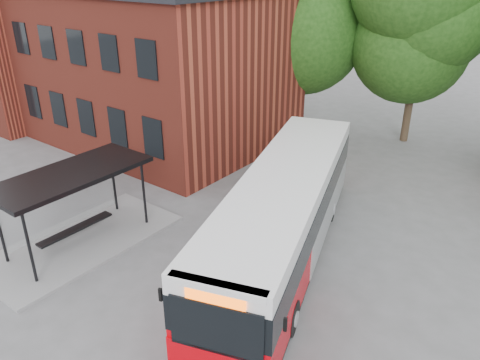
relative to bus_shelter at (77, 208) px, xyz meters
The scene contains 6 objects.
ground 4.83m from the bus_shelter, 12.53° to the left, with size 100.00×100.00×0.00m, color #5E5E60.
station_building 13.42m from the bus_shelter, 130.36° to the left, with size 18.40×10.40×8.50m, color maroon, non-canonical shape.
bus_shelter is the anchor object (origin of this frame).
tree_0 17.54m from the bus_shelter, 95.04° to the left, with size 7.92×7.92×11.00m, color #1A4011, non-canonical shape.
tree_1 19.19m from the bus_shelter, 73.01° to the left, with size 7.92×7.92×10.40m, color #1A4011, non-canonical shape.
city_bus 7.37m from the bus_shelter, 31.25° to the left, with size 2.66×12.49×3.17m, color #CB0009, non-canonical shape.
Camera 1 is at (9.04, -9.06, 9.45)m, focal length 35.00 mm.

